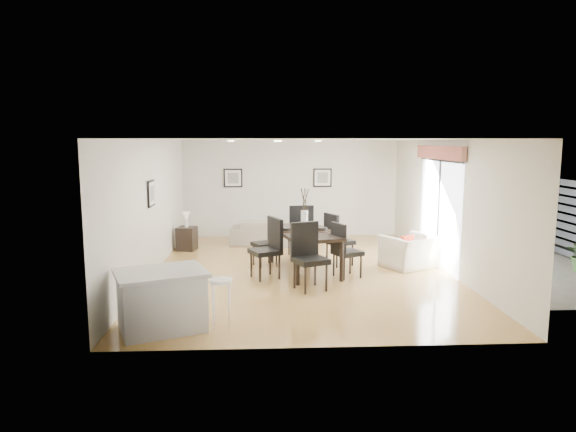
{
  "coord_description": "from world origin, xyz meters",
  "views": [
    {
      "loc": [
        -0.78,
        -10.34,
        2.67
      ],
      "look_at": [
        -0.25,
        0.4,
        1.09
      ],
      "focal_mm": 32.0,
      "sensor_mm": 36.0,
      "label": 1
    }
  ],
  "objects_px": {
    "sofa": "(275,232)",
    "kitchen_island": "(162,300)",
    "armchair": "(410,252)",
    "dining_chair_wnear": "(270,245)",
    "coffee_table": "(306,233)",
    "dining_chair_head": "(308,252)",
    "dining_table": "(304,235)",
    "bar_stool": "(221,286)",
    "side_table": "(187,239)",
    "dining_chair_enear": "(343,247)",
    "dining_chair_foot": "(300,228)",
    "dining_chair_efar": "(336,237)",
    "dining_chair_wfar": "(269,239)"
  },
  "relations": [
    {
      "from": "sofa",
      "to": "dining_chair_efar",
      "type": "xyz_separation_m",
      "value": [
        1.27,
        -2.34,
        0.31
      ]
    },
    {
      "from": "dining_chair_head",
      "to": "side_table",
      "type": "distance_m",
      "value": 4.39
    },
    {
      "from": "dining_chair_enear",
      "to": "dining_chair_head",
      "type": "relative_size",
      "value": 0.9
    },
    {
      "from": "armchair",
      "to": "bar_stool",
      "type": "xyz_separation_m",
      "value": [
        -3.72,
        -3.4,
        0.28
      ]
    },
    {
      "from": "armchair",
      "to": "dining_chair_head",
      "type": "height_order",
      "value": "dining_chair_head"
    },
    {
      "from": "bar_stool",
      "to": "coffee_table",
      "type": "bearing_deg",
      "value": 75.18
    },
    {
      "from": "dining_chair_enear",
      "to": "dining_chair_foot",
      "type": "bearing_deg",
      "value": -1.32
    },
    {
      "from": "dining_chair_enear",
      "to": "dining_chair_foot",
      "type": "height_order",
      "value": "dining_chair_foot"
    },
    {
      "from": "dining_chair_foot",
      "to": "dining_table",
      "type": "bearing_deg",
      "value": 83.86
    },
    {
      "from": "sofa",
      "to": "dining_table",
      "type": "distance_m",
      "value": 2.89
    },
    {
      "from": "dining_chair_wfar",
      "to": "dining_chair_enear",
      "type": "bearing_deg",
      "value": 27.83
    },
    {
      "from": "dining_chair_efar",
      "to": "dining_chair_wfar",
      "type": "bearing_deg",
      "value": 61.68
    },
    {
      "from": "armchair",
      "to": "kitchen_island",
      "type": "xyz_separation_m",
      "value": [
        -4.57,
        -3.4,
        0.09
      ]
    },
    {
      "from": "sofa",
      "to": "armchair",
      "type": "bearing_deg",
      "value": 143.78
    },
    {
      "from": "dining_chair_head",
      "to": "dining_table",
      "type": "bearing_deg",
      "value": 65.41
    },
    {
      "from": "dining_chair_wnear",
      "to": "side_table",
      "type": "distance_m",
      "value": 3.36
    },
    {
      "from": "coffee_table",
      "to": "bar_stool",
      "type": "bearing_deg",
      "value": -89.8
    },
    {
      "from": "coffee_table",
      "to": "kitchen_island",
      "type": "height_order",
      "value": "kitchen_island"
    },
    {
      "from": "coffee_table",
      "to": "dining_chair_head",
      "type": "bearing_deg",
      "value": -79.32
    },
    {
      "from": "dining_chair_foot",
      "to": "coffee_table",
      "type": "distance_m",
      "value": 2.31
    },
    {
      "from": "armchair",
      "to": "kitchen_island",
      "type": "relative_size",
      "value": 0.71
    },
    {
      "from": "dining_chair_foot",
      "to": "dining_chair_wnear",
      "type": "bearing_deg",
      "value": 61.26
    },
    {
      "from": "dining_chair_enear",
      "to": "dining_chair_efar",
      "type": "bearing_deg",
      "value": -22.96
    },
    {
      "from": "dining_table",
      "to": "dining_chair_foot",
      "type": "xyz_separation_m",
      "value": [
        0.01,
        1.25,
        -0.07
      ]
    },
    {
      "from": "dining_chair_efar",
      "to": "dining_chair_foot",
      "type": "bearing_deg",
      "value": 17.21
    },
    {
      "from": "sofa",
      "to": "kitchen_island",
      "type": "relative_size",
      "value": 1.5
    },
    {
      "from": "armchair",
      "to": "coffee_table",
      "type": "bearing_deg",
      "value": -87.53
    },
    {
      "from": "dining_table",
      "to": "dining_chair_enear",
      "type": "bearing_deg",
      "value": -50.56
    },
    {
      "from": "sofa",
      "to": "side_table",
      "type": "relative_size",
      "value": 3.87
    },
    {
      "from": "sofa",
      "to": "dining_chair_head",
      "type": "xyz_separation_m",
      "value": [
        0.5,
        -4.06,
        0.35
      ]
    },
    {
      "from": "dining_chair_enear",
      "to": "kitchen_island",
      "type": "xyz_separation_m",
      "value": [
        -3.02,
        -2.66,
        -0.18
      ]
    },
    {
      "from": "armchair",
      "to": "coffee_table",
      "type": "relative_size",
      "value": 1.19
    },
    {
      "from": "armchair",
      "to": "dining_chair_wnear",
      "type": "height_order",
      "value": "dining_chair_wnear"
    },
    {
      "from": "armchair",
      "to": "coffee_table",
      "type": "height_order",
      "value": "armchair"
    },
    {
      "from": "sofa",
      "to": "kitchen_island",
      "type": "distance_m",
      "value": 6.27
    },
    {
      "from": "dining_chair_head",
      "to": "kitchen_island",
      "type": "xyz_separation_m",
      "value": [
        -2.26,
        -1.95,
        -0.24
      ]
    },
    {
      "from": "sofa",
      "to": "bar_stool",
      "type": "distance_m",
      "value": 6.09
    },
    {
      "from": "armchair",
      "to": "kitchen_island",
      "type": "height_order",
      "value": "kitchen_island"
    },
    {
      "from": "armchair",
      "to": "dining_chair_enear",
      "type": "xyz_separation_m",
      "value": [
        -1.55,
        -0.74,
        0.27
      ]
    },
    {
      "from": "dining_chair_efar",
      "to": "bar_stool",
      "type": "bearing_deg",
      "value": 124.24
    },
    {
      "from": "dining_table",
      "to": "dining_chair_wnear",
      "type": "distance_m",
      "value": 0.86
    },
    {
      "from": "bar_stool",
      "to": "dining_table",
      "type": "bearing_deg",
      "value": 65.65
    },
    {
      "from": "dining_chair_enear",
      "to": "dining_chair_wnear",
      "type": "bearing_deg",
      "value": 63.79
    },
    {
      "from": "sofa",
      "to": "dining_chair_foot",
      "type": "distance_m",
      "value": 1.7
    },
    {
      "from": "coffee_table",
      "to": "dining_chair_wnear",
      "type": "bearing_deg",
      "value": -89.7
    },
    {
      "from": "dining_table",
      "to": "dining_chair_wnear",
      "type": "height_order",
      "value": "dining_chair_wnear"
    },
    {
      "from": "kitchen_island",
      "to": "dining_table",
      "type": "bearing_deg",
      "value": 32.55
    },
    {
      "from": "dining_table",
      "to": "dining_chair_wnear",
      "type": "relative_size",
      "value": 1.87
    },
    {
      "from": "dining_chair_wfar",
      "to": "kitchen_island",
      "type": "bearing_deg",
      "value": -48.01
    },
    {
      "from": "dining_chair_efar",
      "to": "coffee_table",
      "type": "distance_m",
      "value": 3.08
    }
  ]
}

